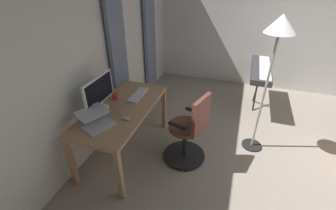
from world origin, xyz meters
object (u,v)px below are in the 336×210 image
object	(u,v)px
desk	(123,113)
office_chair	(190,132)
mug_tea	(115,97)
piano_keyboard	(261,70)
laptop	(97,121)
floor_lamp	(278,39)
computer_mouse	(126,118)
computer_keyboard	(138,95)
computer_monitor	(99,91)

from	to	relation	value
desk	office_chair	world-z (taller)	office_chair
mug_tea	piano_keyboard	size ratio (longest dim) A/B	0.10
laptop	mug_tea	distance (m)	0.59
piano_keyboard	floor_lamp	world-z (taller)	floor_lamp
desk	piano_keyboard	bearing A→B (deg)	138.26
office_chair	laptop	size ratio (longest dim) A/B	2.21
mug_tea	laptop	bearing A→B (deg)	10.11
office_chair	mug_tea	size ratio (longest dim) A/B	8.17
computer_mouse	piano_keyboard	bearing A→B (deg)	144.55
office_chair	computer_keyboard	world-z (taller)	office_chair
office_chair	computer_mouse	world-z (taller)	office_chair
floor_lamp	desk	bearing A→B (deg)	-67.96
computer_mouse	piano_keyboard	size ratio (longest dim) A/B	0.08
desk	computer_monitor	world-z (taller)	computer_monitor
desk	computer_monitor	distance (m)	0.41
office_chair	piano_keyboard	bearing A→B (deg)	-8.44
computer_keyboard	piano_keyboard	xyz separation A→B (m)	(-1.54, 1.62, -0.02)
piano_keyboard	floor_lamp	bearing A→B (deg)	0.32
laptop	floor_lamp	xyz separation A→B (m)	(-1.11, 1.77, 0.78)
desk	office_chair	distance (m)	0.89
desk	computer_mouse	bearing A→B (deg)	38.28
computer_mouse	desk	bearing A→B (deg)	-141.72
laptop	piano_keyboard	xyz separation A→B (m)	(-2.31, 1.76, -0.06)
computer_monitor	floor_lamp	distance (m)	2.16
desk	piano_keyboard	xyz separation A→B (m)	(-1.89, 1.68, 0.09)
laptop	computer_mouse	distance (m)	0.33
laptop	desk	bearing A→B (deg)	-167.81
computer_mouse	mug_tea	distance (m)	0.53
computer_keyboard	floor_lamp	xyz separation A→B (m)	(-0.33, 1.62, 0.83)
computer_monitor	piano_keyboard	size ratio (longest dim) A/B	0.46
mug_tea	piano_keyboard	xyz separation A→B (m)	(-1.73, 1.87, -0.05)
computer_mouse	piano_keyboard	distance (m)	2.59
office_chair	piano_keyboard	distance (m)	1.96
desk	office_chair	size ratio (longest dim) A/B	1.50
computer_mouse	floor_lamp	world-z (taller)	floor_lamp
laptop	computer_mouse	xyz separation A→B (m)	(-0.20, 0.26, -0.04)
computer_monitor	piano_keyboard	world-z (taller)	computer_monitor
computer_keyboard	computer_mouse	bearing A→B (deg)	11.39
desk	office_chair	bearing A→B (deg)	98.31
computer_keyboard	piano_keyboard	world-z (taller)	piano_keyboard
mug_tea	office_chair	bearing A→B (deg)	88.43
floor_lamp	laptop	bearing A→B (deg)	-57.93
laptop	piano_keyboard	size ratio (longest dim) A/B	0.36
piano_keyboard	laptop	bearing A→B (deg)	-37.16
laptop	mug_tea	bearing A→B (deg)	-147.09
desk	laptop	bearing A→B (deg)	-10.61
laptop	floor_lamp	bearing A→B (deg)	144.88
desk	mug_tea	bearing A→B (deg)	-130.36
laptop	mug_tea	size ratio (longest dim) A/B	3.69
floor_lamp	computer_monitor	bearing A→B (deg)	-67.93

